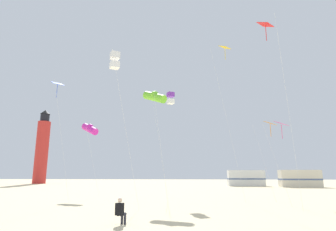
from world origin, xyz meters
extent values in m
cube|color=black|center=(-0.14, 6.14, 0.68)|extent=(0.39, 0.32, 0.52)
sphere|color=beige|center=(-0.14, 6.14, 1.06)|extent=(0.20, 0.20, 0.20)
cylinder|color=#2D2D38|center=(-0.01, 6.29, 0.44)|extent=(0.24, 0.38, 0.13)
cylinder|color=#2D2D38|center=(0.05, 6.44, 0.21)|extent=(0.11, 0.11, 0.42)
cylinder|color=#2D2D38|center=(-0.16, 6.34, 0.44)|extent=(0.24, 0.38, 0.13)
cylinder|color=#2D2D38|center=(-0.10, 6.49, 0.21)|extent=(0.11, 0.11, 0.42)
cylinder|color=silver|center=(-6.51, 20.34, 3.35)|extent=(1.21, 1.39, 6.70)
cylinder|color=#D826A5|center=(-7.20, 20.94, 6.70)|extent=(2.34, 2.16, 1.48)
sphere|color=#D826A5|center=(-7.20, 20.94, 6.85)|extent=(0.76, 0.76, 0.76)
cylinder|color=silver|center=(-6.88, 14.18, 4.77)|extent=(1.01, 1.97, 9.55)
cube|color=blue|center=(-7.86, 14.68, 9.55)|extent=(1.22, 1.22, 0.40)
cylinder|color=blue|center=(-7.86, 14.68, 8.90)|extent=(0.04, 0.04, 1.10)
cylinder|color=silver|center=(9.36, 14.66, 3.01)|extent=(1.19, 1.58, 6.03)
cube|color=#E54C8C|center=(10.14, 15.25, 6.03)|extent=(1.22, 1.22, 0.40)
cylinder|color=#E54C8C|center=(10.14, 15.25, 5.38)|extent=(0.04, 0.04, 1.10)
cylinder|color=silver|center=(0.29, 18.63, 4.71)|extent=(1.72, 1.94, 9.43)
cube|color=purple|center=(1.25, 19.48, 9.78)|extent=(0.82, 0.82, 0.44)
cube|color=white|center=(1.25, 19.48, 9.08)|extent=(0.82, 0.82, 0.44)
cylinder|color=silver|center=(0.69, 15.79, 4.33)|extent=(1.04, 1.24, 8.66)
cylinder|color=#72D12D|center=(0.08, 16.30, 8.66)|extent=(2.36, 2.14, 1.48)
sphere|color=#72D12D|center=(0.08, 16.30, 8.81)|extent=(0.76, 0.76, 0.76)
cylinder|color=silver|center=(9.25, 17.73, 3.30)|extent=(1.06, 1.89, 6.60)
cube|color=orange|center=(10.19, 18.25, 6.60)|extent=(1.22, 1.22, 0.40)
cylinder|color=orange|center=(10.19, 18.25, 5.95)|extent=(0.04, 0.04, 1.10)
cylinder|color=silver|center=(6.07, 16.12, 6.76)|extent=(2.32, 0.64, 13.53)
cube|color=yellow|center=(6.39, 17.28, 13.53)|extent=(1.22, 1.22, 0.40)
cylinder|color=yellow|center=(6.39, 17.28, 12.88)|extent=(0.04, 0.04, 1.10)
cylinder|color=silver|center=(9.08, 10.54, 6.08)|extent=(1.21, 1.60, 12.17)
cube|color=red|center=(8.29, 11.13, 12.17)|extent=(1.22, 1.22, 0.40)
cylinder|color=red|center=(8.29, 11.13, 11.52)|extent=(0.04, 0.04, 1.10)
cylinder|color=silver|center=(-0.97, 10.31, 4.93)|extent=(1.54, 2.20, 9.86)
cube|color=white|center=(-2.06, 11.08, 10.21)|extent=(0.82, 0.82, 0.44)
cube|color=white|center=(-2.06, 11.08, 9.51)|extent=(0.82, 0.82, 0.44)
cylinder|color=red|center=(-30.42, 54.06, 7.00)|extent=(2.80, 2.80, 14.00)
cylinder|color=black|center=(-30.42, 54.06, 14.90)|extent=(2.00, 2.00, 1.80)
cone|color=black|center=(-30.42, 54.06, 16.30)|extent=(2.20, 2.20, 1.00)
cube|color=white|center=(13.22, 45.56, 1.40)|extent=(6.43, 2.38, 2.80)
cube|color=#4C608C|center=(13.22, 45.56, 1.26)|extent=(6.47, 2.42, 0.24)
cube|color=beige|center=(21.32, 42.02, 1.40)|extent=(6.47, 2.50, 2.80)
cube|color=#4C608C|center=(21.32, 42.02, 1.26)|extent=(6.51, 2.54, 0.24)
camera|label=1|loc=(2.94, -6.34, 2.22)|focal=29.36mm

